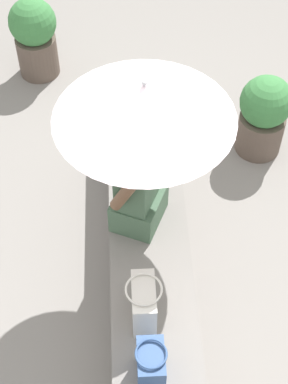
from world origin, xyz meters
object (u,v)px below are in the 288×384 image
parasol (144,102)px  planter_far (264,115)px  tote_bag_canvas (151,366)px  handbag_black (144,303)px  planter_near (35,36)px  person_seated (139,179)px  shoulder_bag_spare (154,144)px

parasol → planter_far: bearing=-43.0°
parasol → tote_bag_canvas: 1.36m
handbag_black → planter_far: 2.02m
parasol → planter_near: (2.11, 0.85, -1.09)m
person_seated → parasol: size_ratio=0.77×
person_seated → planter_near: 2.28m
handbag_black → planter_near: size_ratio=0.42×
shoulder_bag_spare → person_seated: bearing=166.1°
person_seated → planter_near: (2.08, 0.82, -0.45)m
person_seated → shoulder_bag_spare: (0.50, -0.12, -0.23)m
planter_near → person_seated: bearing=-158.5°
shoulder_bag_spare → planter_near: shoulder_bag_spare is taller
tote_bag_canvas → planter_far: tote_bag_canvas is taller
handbag_black → tote_bag_canvas: 0.36m
tote_bag_canvas → planter_far: 2.32m
handbag_black → tote_bag_canvas: size_ratio=1.05×
person_seated → handbag_black: person_seated is taller
tote_bag_canvas → parasol: bearing=-1.1°
handbag_black → shoulder_bag_spare: (1.21, -0.13, 0.01)m
parasol → shoulder_bag_spare: size_ratio=3.50×
person_seated → parasol: parasol is taller
planter_near → shoulder_bag_spare: bearing=-149.2°
handbag_black → planter_far: (1.72, -1.02, -0.25)m
parasol → handbag_black: bearing=176.8°
person_seated → handbag_black: size_ratio=2.89×
planter_near → planter_far: size_ratio=1.06×
parasol → tote_bag_canvas: (-1.03, 0.02, -0.88)m
person_seated → parasol: 0.63m
shoulder_bag_spare → handbag_black: bearing=173.9°
shoulder_bag_spare → parasol: bearing=170.3°
person_seated → tote_bag_canvas: (-1.06, -0.01, -0.24)m
parasol → tote_bag_canvas: size_ratio=3.91×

